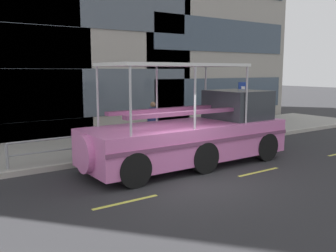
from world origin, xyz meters
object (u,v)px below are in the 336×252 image
at_px(pedestrian_near_bow, 210,112).
at_px(pedestrian_mid_left, 153,117).
at_px(duck_tour_boat, 199,133).
at_px(parking_sign, 242,99).

bearing_deg(pedestrian_near_bow, pedestrian_mid_left, 178.84).
bearing_deg(duck_tour_boat, parking_sign, 29.53).
bearing_deg(pedestrian_near_bow, parking_sign, -28.67).
distance_m(duck_tour_boat, pedestrian_mid_left, 3.72).
xyz_separation_m(parking_sign, pedestrian_mid_left, (-4.59, 0.83, -0.66)).
height_order(pedestrian_near_bow, pedestrian_mid_left, pedestrian_near_bow).
height_order(parking_sign, pedestrian_mid_left, parking_sign).
height_order(duck_tour_boat, pedestrian_mid_left, duck_tour_boat).
bearing_deg(parking_sign, pedestrian_mid_left, 169.77).
distance_m(parking_sign, duck_tour_boat, 5.86).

